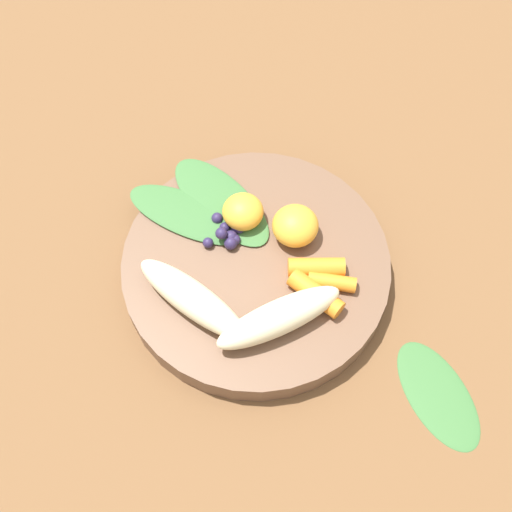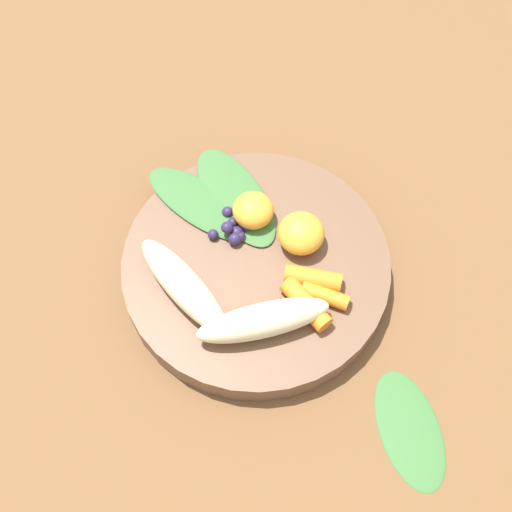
# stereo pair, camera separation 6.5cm
# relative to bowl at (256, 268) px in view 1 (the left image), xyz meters

# --- Properties ---
(ground_plane) EXTENTS (2.40, 2.40, 0.00)m
(ground_plane) POSITION_rel_bowl_xyz_m (0.00, 0.00, -0.01)
(ground_plane) COLOR brown
(bowl) EXTENTS (0.26, 0.26, 0.03)m
(bowl) POSITION_rel_bowl_xyz_m (0.00, 0.00, 0.00)
(bowl) COLOR brown
(bowl) RESTS_ON ground_plane
(banana_peeled_left) EXTENTS (0.11, 0.11, 0.03)m
(banana_peeled_left) POSITION_rel_bowl_xyz_m (-0.05, -0.04, 0.03)
(banana_peeled_left) COLOR beige
(banana_peeled_left) RESTS_ON bowl
(banana_peeled_right) EXTENTS (0.07, 0.13, 0.03)m
(banana_peeled_right) POSITION_rel_bowl_xyz_m (-0.06, 0.04, 0.03)
(banana_peeled_right) COLOR beige
(banana_peeled_right) RESTS_ON bowl
(orange_segment_near) EXTENTS (0.04, 0.04, 0.03)m
(orange_segment_near) POSITION_rel_bowl_xyz_m (0.04, 0.03, 0.03)
(orange_segment_near) COLOR #F4A833
(orange_segment_near) RESTS_ON bowl
(orange_segment_far) EXTENTS (0.05, 0.05, 0.03)m
(orange_segment_far) POSITION_rel_bowl_xyz_m (0.04, -0.03, 0.03)
(orange_segment_far) COLOR #F4A833
(orange_segment_far) RESTS_ON bowl
(carrot_front) EXTENTS (0.04, 0.06, 0.02)m
(carrot_front) POSITION_rel_bowl_xyz_m (-0.02, -0.07, 0.02)
(carrot_front) COLOR orange
(carrot_front) RESTS_ON bowl
(carrot_mid_left) EXTENTS (0.02, 0.05, 0.01)m
(carrot_mid_left) POSITION_rel_bowl_xyz_m (-0.00, -0.08, 0.02)
(carrot_mid_left) COLOR orange
(carrot_mid_left) RESTS_ON bowl
(carrot_mid_right) EXTENTS (0.04, 0.06, 0.02)m
(carrot_mid_right) POSITION_rel_bowl_xyz_m (0.01, -0.06, 0.02)
(carrot_mid_right) COLOR orange
(carrot_mid_right) RESTS_ON bowl
(blueberry_pile) EXTENTS (0.04, 0.04, 0.02)m
(blueberry_pile) POSITION_rel_bowl_xyz_m (0.02, 0.04, 0.02)
(blueberry_pile) COLOR #2D234C
(blueberry_pile) RESTS_ON bowl
(kale_leaf_left) EXTENTS (0.11, 0.14, 0.01)m
(kale_leaf_left) POSITION_rel_bowl_xyz_m (0.05, 0.06, 0.02)
(kale_leaf_left) COLOR #3D7038
(kale_leaf_left) RESTS_ON bowl
(kale_leaf_right) EXTENTS (0.06, 0.14, 0.01)m
(kale_leaf_right) POSITION_rel_bowl_xyz_m (0.02, 0.08, 0.02)
(kale_leaf_right) COLOR #3D7038
(kale_leaf_right) RESTS_ON bowl
(kale_leaf_stray) EXTENTS (0.12, 0.12, 0.01)m
(kale_leaf_stray) POSITION_rel_bowl_xyz_m (-0.06, -0.20, -0.01)
(kale_leaf_stray) COLOR #3D7038
(kale_leaf_stray) RESTS_ON ground_plane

